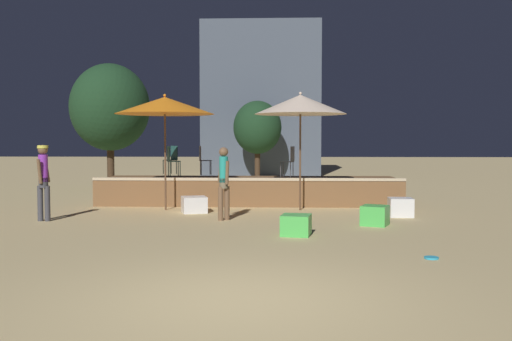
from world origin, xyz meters
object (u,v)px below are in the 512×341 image
Objects in this scene: cube_seat_2 at (375,215)px; background_tree_0 at (110,108)px; cube_seat_4 at (194,205)px; background_tree_1 at (257,128)px; cube_seat_3 at (296,225)px; patio_umbrella_1 at (300,105)px; bistro_chair_3 at (290,158)px; bistro_chair_1 at (172,157)px; bistro_chair_2 at (203,157)px; bistro_chair_0 at (171,158)px; person_1 at (43,177)px; cube_seat_0 at (401,207)px; frisbee_disc at (431,258)px; person_0 at (224,180)px; patio_umbrella_0 at (165,106)px.

background_tree_0 is at bearing 133.76° from cube_seat_2.
cube_seat_4 is 0.20× the size of background_tree_1.
cube_seat_3 is at bearing -141.72° from cube_seat_2.
background_tree_1 reaches higher than patio_umbrella_1.
bistro_chair_1 is at bearing -94.55° from bistro_chair_3.
bistro_chair_3 is (-0.03, 5.26, 1.18)m from cube_seat_3.
bistro_chair_1 is 1.15m from bistro_chair_2.
cube_seat_3 is 6.59m from bistro_chair_0.
cube_seat_2 is 1.10× the size of cube_seat_3.
bistro_chair_1 is 5.39m from background_tree_0.
bistro_chair_0 is at bearing 60.91° from person_1.
cube_seat_0 is 6.42m from bistro_chair_2.
bistro_chair_3 is 8.93m from background_tree_0.
cube_seat_2 is 4.40m from bistro_chair_3.
bistro_chair_2 is at bearing 120.02° from frisbee_disc.
cube_seat_0 is 5.22m from frisbee_disc.
cube_seat_2 is 3.64m from person_0.
bistro_chair_2 is (-2.95, 1.97, -1.51)m from patio_umbrella_1.
cube_seat_3 is (-1.82, -1.44, -0.01)m from cube_seat_2.
bistro_chair_2 is at bearing -109.57° from person_0.
background_tree_1 is at bearing -31.64° from bistro_chair_0.
bistro_chair_0 is at bearing 162.35° from patio_umbrella_1.
person_1 is 5.43m from bistro_chair_2.
cube_seat_3 is 13.02m from background_tree_0.
patio_umbrella_1 is at bearing -166.63° from person_0.
patio_umbrella_0 is 6.50m from cube_seat_2.
patio_umbrella_0 reaches higher than cube_seat_2.
patio_umbrella_1 is 3.61× the size of bistro_chair_3.
frisbee_disc is at bearing -48.46° from patio_umbrella_0.
person_1 reaches higher than cube_seat_0.
bistro_chair_1 is 0.18× the size of background_tree_0.
frisbee_disc is at bearing -54.71° from background_tree_0.
cube_seat_3 is at bearing -53.72° from cube_seat_4.
person_0 is at bearing -178.41° from bistro_chair_2.
cube_seat_4 is at bearing -40.67° from bistro_chair_3.
cube_seat_4 is 3.36× the size of frisbee_disc.
background_tree_1 is (5.51, 6.52, -0.64)m from background_tree_0.
background_tree_1 reaches higher than bistro_chair_0.
bistro_chair_0 is at bearing -94.12° from person_0.
background_tree_1 reaches higher than patio_umbrella_0.
cube_seat_2 reaches higher than cube_seat_4.
background_tree_1 is at bearing 101.74° from cube_seat_2.
person_0 is at bearing 128.26° from cube_seat_3.
person_0 is at bearing -132.53° from patio_umbrella_1.
cube_seat_2 is 0.19× the size of background_tree_1.
bistro_chair_1 is (-6.49, 3.68, 1.16)m from cube_seat_0.
frisbee_disc is (2.12, -2.22, -0.19)m from cube_seat_3.
bistro_chair_2 is at bearing -46.35° from background_tree_0.
patio_umbrella_0 reaches higher than person_1.
cube_seat_0 is 0.67× the size of bistro_chair_0.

